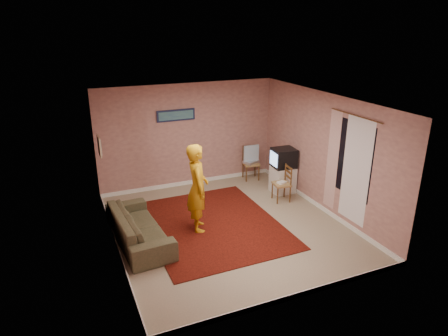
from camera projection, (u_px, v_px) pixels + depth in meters
name	position (u px, v px, depth m)	size (l,w,h in m)	color
ground	(228.00, 226.00, 8.22)	(5.00, 5.00, 0.00)	tan
wall_back	(188.00, 136.00, 9.93)	(4.50, 0.02, 2.60)	tan
wall_front	(300.00, 223.00, 5.62)	(4.50, 0.02, 2.60)	tan
wall_left	(110.00, 185.00, 6.95)	(0.02, 5.00, 2.60)	tan
wall_right	(324.00, 153.00, 8.60)	(0.02, 5.00, 2.60)	tan
ceiling	(229.00, 101.00, 7.33)	(4.50, 5.00, 0.02)	silver
baseboard_back	(190.00, 182.00, 10.36)	(4.50, 0.02, 0.10)	white
baseboard_front	(294.00, 296.00, 6.06)	(4.50, 0.02, 0.10)	white
baseboard_left	(118.00, 247.00, 7.38)	(0.02, 5.00, 0.10)	white
baseboard_right	(319.00, 206.00, 9.03)	(0.02, 5.00, 0.10)	white
window	(352.00, 159.00, 7.77)	(0.01, 1.10, 1.50)	black
curtain_sheer	(356.00, 171.00, 7.71)	(0.01, 0.75, 2.10)	white
curtain_floral	(332.00, 161.00, 8.31)	(0.01, 0.35, 2.10)	#F1E5CE
curtain_rod	(356.00, 115.00, 7.46)	(0.02, 0.02, 1.40)	brown
picture_back	(176.00, 115.00, 9.60)	(0.95, 0.04, 0.28)	#151B3C
picture_left	(99.00, 146.00, 8.25)	(0.04, 0.38, 0.42)	beige
area_rug	(212.00, 224.00, 8.30)	(2.63, 3.29, 0.02)	black
tv_cabinet	(283.00, 179.00, 9.79)	(0.52, 0.47, 0.66)	silver
crt_tv	(284.00, 158.00, 9.60)	(0.57, 0.52, 0.46)	black
chair_a	(251.00, 160.00, 10.53)	(0.46, 0.44, 0.48)	#A88B52
dvd_player	(251.00, 162.00, 10.55)	(0.39, 0.28, 0.07)	silver
blue_throw	(251.00, 153.00, 10.47)	(0.42, 0.05, 0.44)	#93CAF1
chair_b	(282.00, 180.00, 9.25)	(0.42, 0.43, 0.46)	#A88B52
game_console	(282.00, 182.00, 9.28)	(0.20, 0.14, 0.04)	white
sofa	(139.00, 227.00, 7.58)	(2.09, 0.82, 0.61)	brown
person	(198.00, 188.00, 7.84)	(0.65, 0.43, 1.80)	orange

